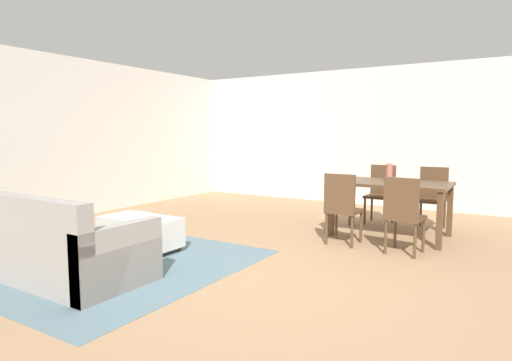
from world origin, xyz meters
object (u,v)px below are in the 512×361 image
at_px(ottoman_table, 140,231).
at_px(book_on_ottoman, 139,214).
at_px(dining_table, 391,189).
at_px(dining_chair_near_right, 403,211).
at_px(dining_chair_far_right, 433,194).
at_px(dining_chair_far_left, 381,190).
at_px(couch, 50,247).
at_px(dining_chair_near_left, 342,205).
at_px(vase_centerpiece, 389,173).

relative_size(ottoman_table, book_on_ottoman, 3.82).
distance_m(ottoman_table, dining_table, 3.38).
height_order(ottoman_table, dining_chair_near_right, dining_chair_near_right).
bearing_deg(book_on_ottoman, dining_chair_near_right, 26.02).
relative_size(dining_chair_far_right, book_on_ottoman, 3.54).
xyz_separation_m(dining_table, dining_chair_far_left, (-0.38, 0.86, -0.15)).
xyz_separation_m(couch, ottoman_table, (0.04, 1.16, -0.06)).
distance_m(dining_chair_far_left, book_on_ottoman, 3.78).
bearing_deg(dining_table, couch, -124.81).
xyz_separation_m(dining_chair_near_left, vase_centerpiece, (0.37, 0.80, 0.37)).
height_order(dining_chair_far_left, dining_chair_far_right, same).
bearing_deg(couch, book_on_ottoman, 92.74).
bearing_deg(book_on_ottoman, couch, -87.26).
bearing_deg(couch, dining_table, 55.19).
relative_size(dining_table, dining_chair_near_right, 1.65).
distance_m(couch, dining_chair_near_right, 3.86).
relative_size(couch, dining_chair_near_left, 2.23).
xyz_separation_m(couch, vase_centerpiece, (2.41, 3.49, 0.60)).
xyz_separation_m(ottoman_table, dining_chair_near_right, (2.77, 1.48, 0.29)).
relative_size(couch, dining_chair_far_right, 2.23).
bearing_deg(dining_chair_far_left, ottoman_table, -122.10).
height_order(dining_chair_far_right, vase_centerpiece, vase_centerpiece).
bearing_deg(ottoman_table, dining_chair_near_right, 28.06).
bearing_deg(dining_chair_far_left, vase_centerpiece, -68.02).
bearing_deg(couch, dining_chair_far_left, 64.80).
height_order(ottoman_table, dining_chair_near_left, dining_chair_near_left).
distance_m(dining_table, dining_chair_far_left, 0.95).
xyz_separation_m(dining_chair_near_right, dining_chair_far_right, (0.02, 1.72, 0.00)).
bearing_deg(dining_chair_far_right, book_on_ottoman, -132.86).
bearing_deg(dining_chair_far_right, ottoman_table, -131.18).
relative_size(vase_centerpiece, book_on_ottoman, 0.97).
height_order(couch, dining_chair_near_left, dining_chair_near_left).
bearing_deg(dining_chair_near_left, couch, -127.10).
relative_size(dining_chair_near_right, vase_centerpiece, 3.66).
xyz_separation_m(dining_chair_near_right, book_on_ottoman, (-2.87, -1.40, -0.09)).
bearing_deg(couch, dining_chair_near_right, 43.13).
bearing_deg(vase_centerpiece, dining_chair_near_right, -64.93).
relative_size(dining_table, vase_centerpiece, 6.06).
xyz_separation_m(dining_table, dining_chair_far_right, (0.40, 0.84, -0.15)).
distance_m(dining_chair_near_left, dining_chair_far_right, 1.84).
relative_size(ottoman_table, dining_chair_far_left, 1.08).
bearing_deg(dining_chair_far_right, dining_table, -115.15).
height_order(dining_chair_near_right, book_on_ottoman, dining_chair_near_right).
relative_size(dining_chair_near_left, vase_centerpiece, 3.66).
distance_m(dining_chair_near_left, vase_centerpiece, 0.95).
relative_size(dining_chair_far_left, dining_chair_far_right, 1.00).
bearing_deg(dining_table, dining_chair_far_right, 64.85).
bearing_deg(dining_chair_near_left, book_on_ottoman, -145.11).
bearing_deg(ottoman_table, dining_chair_near_left, 37.60).
distance_m(dining_chair_near_right, book_on_ottoman, 3.19).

